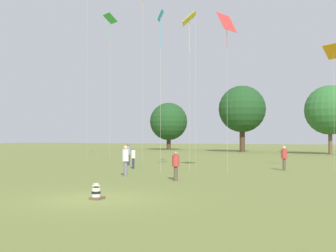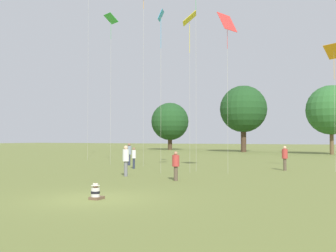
{
  "view_description": "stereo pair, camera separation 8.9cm",
  "coord_description": "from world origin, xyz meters",
  "px_view_note": "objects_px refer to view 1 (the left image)",
  "views": [
    {
      "loc": [
        8.7,
        -11.81,
        2.2
      ],
      "look_at": [
        0.05,
        6.08,
        2.85
      ],
      "focal_mm": 42.0,
      "sensor_mm": 36.0,
      "label": 1
    },
    {
      "loc": [
        8.78,
        -11.77,
        2.2
      ],
      "look_at": [
        0.05,
        6.08,
        2.85
      ],
      "focal_mm": 42.0,
      "sensor_mm": 36.0,
      "label": 2
    }
  ],
  "objects_px": {
    "person_standing_1": "(126,158)",
    "distant_tree_2": "(169,122)",
    "kite_6": "(227,25)",
    "distant_tree_1": "(330,110)",
    "kite_2": "(161,24)",
    "seated_toddler": "(96,193)",
    "kite_3": "(333,54)",
    "person_standing_2": "(176,163)",
    "person_standing_0": "(284,156)",
    "distant_tree_0": "(242,109)",
    "person_standing_4": "(133,156)",
    "kite_1": "(189,23)",
    "kite_7": "(110,23)",
    "person_standing_3": "(128,152)"
  },
  "relations": [
    {
      "from": "person_standing_4",
      "to": "kite_2",
      "type": "height_order",
      "value": "kite_2"
    },
    {
      "from": "person_standing_1",
      "to": "distant_tree_2",
      "type": "height_order",
      "value": "distant_tree_2"
    },
    {
      "from": "kite_2",
      "to": "kite_6",
      "type": "bearing_deg",
      "value": 141.21
    },
    {
      "from": "person_standing_1",
      "to": "distant_tree_2",
      "type": "xyz_separation_m",
      "value": [
        -21.71,
        50.88,
        4.56
      ]
    },
    {
      "from": "kite_7",
      "to": "distant_tree_0",
      "type": "height_order",
      "value": "kite_7"
    },
    {
      "from": "person_standing_4",
      "to": "person_standing_1",
      "type": "bearing_deg",
      "value": 82.85
    },
    {
      "from": "kite_7",
      "to": "distant_tree_1",
      "type": "distance_m",
      "value": 35.88
    },
    {
      "from": "person_standing_4",
      "to": "kite_3",
      "type": "xyz_separation_m",
      "value": [
        13.46,
        3.56,
        6.98
      ]
    },
    {
      "from": "kite_6",
      "to": "distant_tree_0",
      "type": "xyz_separation_m",
      "value": [
        -9.84,
        40.03,
        -2.37
      ]
    },
    {
      "from": "person_standing_0",
      "to": "distant_tree_0",
      "type": "relative_size",
      "value": 0.15
    },
    {
      "from": "person_standing_3",
      "to": "kite_3",
      "type": "xyz_separation_m",
      "value": [
        15.7,
        0.6,
        6.83
      ]
    },
    {
      "from": "person_standing_1",
      "to": "kite_1",
      "type": "bearing_deg",
      "value": -101.57
    },
    {
      "from": "kite_6",
      "to": "person_standing_1",
      "type": "bearing_deg",
      "value": -162.7
    },
    {
      "from": "person_standing_4",
      "to": "distant_tree_2",
      "type": "height_order",
      "value": "distant_tree_2"
    },
    {
      "from": "kite_2",
      "to": "distant_tree_2",
      "type": "xyz_separation_m",
      "value": [
        -22.61,
        48.15,
        -3.95
      ]
    },
    {
      "from": "person_standing_3",
      "to": "distant_tree_1",
      "type": "height_order",
      "value": "distant_tree_1"
    },
    {
      "from": "person_standing_1",
      "to": "distant_tree_0",
      "type": "bearing_deg",
      "value": -63.68
    },
    {
      "from": "person_standing_4",
      "to": "person_standing_0",
      "type": "bearing_deg",
      "value": 163.64
    },
    {
      "from": "kite_7",
      "to": "distant_tree_2",
      "type": "distance_m",
      "value": 46.17
    },
    {
      "from": "person_standing_0",
      "to": "kite_6",
      "type": "distance_m",
      "value": 9.81
    },
    {
      "from": "kite_6",
      "to": "distant_tree_1",
      "type": "bearing_deg",
      "value": 58.05
    },
    {
      "from": "distant_tree_2",
      "to": "seated_toddler",
      "type": "bearing_deg",
      "value": -66.62
    },
    {
      "from": "kite_1",
      "to": "kite_7",
      "type": "relative_size",
      "value": 0.82
    },
    {
      "from": "person_standing_1",
      "to": "kite_3",
      "type": "xyz_separation_m",
      "value": [
        10.85,
        8.81,
        6.84
      ]
    },
    {
      "from": "person_standing_2",
      "to": "person_standing_4",
      "type": "distance_m",
      "value": 8.74
    },
    {
      "from": "kite_3",
      "to": "seated_toddler",
      "type": "bearing_deg",
      "value": 141.44
    },
    {
      "from": "kite_1",
      "to": "distant_tree_0",
      "type": "relative_size",
      "value": 0.95
    },
    {
      "from": "person_standing_2",
      "to": "kite_6",
      "type": "bearing_deg",
      "value": -73.36
    },
    {
      "from": "kite_6",
      "to": "distant_tree_0",
      "type": "height_order",
      "value": "distant_tree_0"
    },
    {
      "from": "kite_1",
      "to": "kite_3",
      "type": "height_order",
      "value": "kite_1"
    },
    {
      "from": "person_standing_0",
      "to": "person_standing_1",
      "type": "relative_size",
      "value": 0.94
    },
    {
      "from": "seated_toddler",
      "to": "kite_2",
      "type": "xyz_separation_m",
      "value": [
        -2.81,
        10.65,
        9.34
      ]
    },
    {
      "from": "person_standing_3",
      "to": "kite_7",
      "type": "height_order",
      "value": "kite_7"
    },
    {
      "from": "distant_tree_0",
      "to": "person_standing_4",
      "type": "bearing_deg",
      "value": -86.46
    },
    {
      "from": "person_standing_2",
      "to": "person_standing_3",
      "type": "relative_size",
      "value": 0.84
    },
    {
      "from": "kite_1",
      "to": "distant_tree_1",
      "type": "height_order",
      "value": "kite_1"
    },
    {
      "from": "seated_toddler",
      "to": "kite_6",
      "type": "bearing_deg",
      "value": 83.48
    },
    {
      "from": "person_standing_1",
      "to": "kite_2",
      "type": "xyz_separation_m",
      "value": [
        0.9,
        2.73,
        8.51
      ]
    },
    {
      "from": "seated_toddler",
      "to": "person_standing_1",
      "type": "bearing_deg",
      "value": 113.65
    },
    {
      "from": "distant_tree_2",
      "to": "kite_3",
      "type": "bearing_deg",
      "value": -52.27
    },
    {
      "from": "person_standing_0",
      "to": "person_standing_4",
      "type": "relative_size",
      "value": 1.09
    },
    {
      "from": "person_standing_2",
      "to": "person_standing_0",
      "type": "bearing_deg",
      "value": -84.24
    },
    {
      "from": "seated_toddler",
      "to": "kite_7",
      "type": "xyz_separation_m",
      "value": [
        -10.13,
        15.69,
        11.71
      ]
    },
    {
      "from": "distant_tree_2",
      "to": "person_standing_0",
      "type": "bearing_deg",
      "value": -55.34
    },
    {
      "from": "kite_1",
      "to": "kite_3",
      "type": "bearing_deg",
      "value": 143.81
    },
    {
      "from": "person_standing_1",
      "to": "person_standing_2",
      "type": "relative_size",
      "value": 1.17
    },
    {
      "from": "person_standing_0",
      "to": "kite_2",
      "type": "xyz_separation_m",
      "value": [
        -6.73,
        -5.7,
        8.58
      ]
    },
    {
      "from": "kite_7",
      "to": "distant_tree_1",
      "type": "xyz_separation_m",
      "value": [
        15.2,
        32.0,
        -5.72
      ]
    },
    {
      "from": "person_standing_2",
      "to": "kite_3",
      "type": "bearing_deg",
      "value": -97.65
    },
    {
      "from": "distant_tree_1",
      "to": "person_standing_4",
      "type": "bearing_deg",
      "value": -108.27
    }
  ]
}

